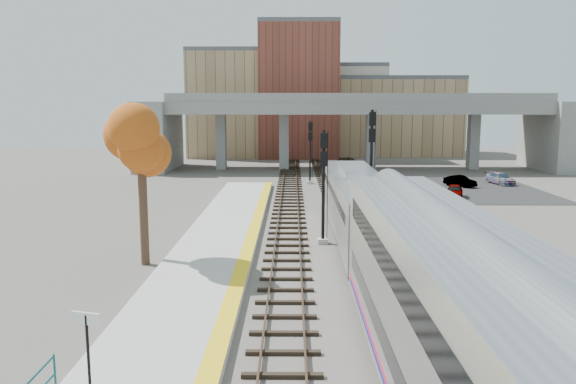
# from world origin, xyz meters

# --- Properties ---
(ground) EXTENTS (160.00, 160.00, 0.00)m
(ground) POSITION_xyz_m (0.00, 0.00, 0.00)
(ground) COLOR #47423D
(ground) RESTS_ON ground
(platform) EXTENTS (4.50, 60.00, 0.35)m
(platform) POSITION_xyz_m (-7.25, 0.00, 0.17)
(platform) COLOR #9E9E99
(platform) RESTS_ON ground
(yellow_strip) EXTENTS (0.70, 60.00, 0.01)m
(yellow_strip) POSITION_xyz_m (-5.35, 0.00, 0.35)
(yellow_strip) COLOR yellow
(yellow_strip) RESTS_ON platform
(tracks) EXTENTS (10.70, 95.00, 0.25)m
(tracks) POSITION_xyz_m (0.93, 12.50, 0.08)
(tracks) COLOR black
(tracks) RESTS_ON ground
(overpass) EXTENTS (54.00, 12.00, 9.50)m
(overpass) POSITION_xyz_m (4.92, 45.00, 5.81)
(overpass) COLOR slate
(overpass) RESTS_ON ground
(buildings_far) EXTENTS (43.00, 21.00, 20.60)m
(buildings_far) POSITION_xyz_m (1.26, 66.57, 7.88)
(buildings_far) COLOR tan
(buildings_far) RESTS_ON ground
(parking_lot) EXTENTS (14.00, 18.00, 0.04)m
(parking_lot) POSITION_xyz_m (14.00, 28.00, 0.02)
(parking_lot) COLOR black
(parking_lot) RESTS_ON ground
(locomotive) EXTENTS (3.02, 19.05, 4.10)m
(locomotive) POSITION_xyz_m (1.00, 6.70, 2.28)
(locomotive) COLOR #A8AAB2
(locomotive) RESTS_ON ground
(coach) EXTENTS (3.03, 25.00, 5.00)m
(coach) POSITION_xyz_m (1.00, -15.91, 2.80)
(coach) COLOR #A8AAB2
(coach) RESTS_ON ground
(signal_mast_near) EXTENTS (0.60, 0.64, 6.71)m
(signal_mast_near) POSITION_xyz_m (-1.10, 6.05, 3.27)
(signal_mast_near) COLOR #9E9E99
(signal_mast_near) RESTS_ON ground
(signal_mast_mid) EXTENTS (0.60, 0.64, 7.80)m
(signal_mast_mid) POSITION_xyz_m (3.00, 15.59, 4.00)
(signal_mast_mid) COLOR #9E9E99
(signal_mast_mid) RESTS_ON ground
(signal_mast_far) EXTENTS (0.60, 0.64, 6.50)m
(signal_mast_far) POSITION_xyz_m (-1.10, 31.44, 3.12)
(signal_mast_far) COLOR #9E9E99
(signal_mast_far) RESTS_ON ground
(station_sign) EXTENTS (0.88, 0.28, 2.27)m
(station_sign) POSITION_xyz_m (-8.48, -11.94, 1.98)
(station_sign) COLOR black
(station_sign) RESTS_ON platform
(tree) EXTENTS (3.60, 3.60, 8.53)m
(tree) POSITION_xyz_m (-10.50, 1.66, 6.33)
(tree) COLOR #382619
(tree) RESTS_ON ground
(car_a) EXTENTS (2.36, 3.72, 1.18)m
(car_a) POSITION_xyz_m (11.37, 22.55, 0.63)
(car_a) COLOR #99999E
(car_a) RESTS_ON parking_lot
(car_b) EXTENTS (2.94, 3.35, 1.10)m
(car_b) POSITION_xyz_m (13.88, 29.39, 0.59)
(car_b) COLOR #99999E
(car_b) RESTS_ON parking_lot
(car_c) EXTENTS (2.34, 4.19, 1.15)m
(car_c) POSITION_xyz_m (18.60, 31.29, 0.61)
(car_c) COLOR #99999E
(car_c) RESTS_ON parking_lot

